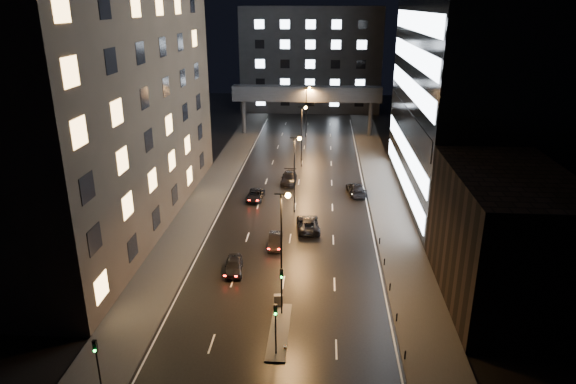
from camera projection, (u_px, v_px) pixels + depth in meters
name	position (u px, v px, depth m)	size (l,w,h in m)	color
ground	(299.00, 182.00, 78.29)	(160.00, 160.00, 0.00)	black
sidewalk_left	(211.00, 191.00, 74.41)	(5.00, 110.00, 0.15)	#383533
sidewalk_right	(385.00, 195.00, 72.76)	(5.00, 110.00, 0.15)	#383533
building_left	(94.00, 57.00, 57.87)	(15.00, 48.00, 40.00)	#2D2319
building_right_low	(505.00, 238.00, 45.88)	(10.00, 18.00, 12.00)	black
building_right_glass	(495.00, 30.00, 65.08)	(20.00, 36.00, 45.00)	black
building_far	(311.00, 59.00, 128.20)	(34.00, 14.00, 25.00)	#333335
skybridge	(307.00, 94.00, 103.46)	(30.00, 3.00, 10.00)	#333335
median_island	(279.00, 331.00, 42.70)	(1.60, 8.00, 0.15)	#383533
traffic_signal_near	(282.00, 284.00, 43.98)	(0.28, 0.34, 4.40)	black
traffic_signal_far	(276.00, 321.00, 38.84)	(0.28, 0.34, 4.40)	black
traffic_signal_corner	(97.00, 358.00, 34.99)	(0.28, 0.34, 4.40)	black
bollard_row	(393.00, 302.00, 46.12)	(0.12, 25.12, 0.90)	black
streetlight_near	(283.00, 231.00, 46.09)	(1.45, 0.50, 10.15)	black
streetlight_mid_a	(296.00, 165.00, 64.80)	(1.45, 0.50, 10.15)	black
streetlight_mid_b	(303.00, 128.00, 83.51)	(1.45, 0.50, 10.15)	black
streetlight_far	(307.00, 105.00, 102.21)	(1.45, 0.50, 10.15)	black
car_away_a	(234.00, 266.00, 51.93)	(1.72, 4.29, 1.46)	black
car_away_b	(276.00, 241.00, 57.41)	(1.47, 4.23, 1.39)	black
car_away_c	(255.00, 195.00, 71.10)	(2.17, 4.70, 1.31)	black
car_away_d	(289.00, 178.00, 77.60)	(2.22, 5.47, 1.59)	black
car_toward_a	(308.00, 224.00, 61.66)	(2.59, 5.61, 1.56)	black
car_toward_b	(356.00, 189.00, 73.10)	(2.22, 5.46, 1.58)	black
utility_cabinet	(278.00, 300.00, 45.97)	(0.78, 0.47, 1.09)	#515154
cone_a	(285.00, 347.00, 40.40)	(0.33, 0.33, 0.53)	#D65C0B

